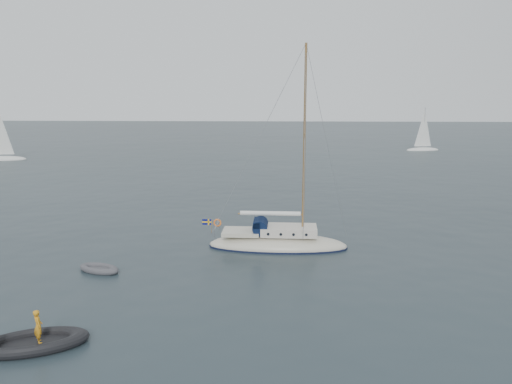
{
  "coord_description": "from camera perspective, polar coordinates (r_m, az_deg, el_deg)",
  "views": [
    {
      "loc": [
        -1.04,
        -27.73,
        9.54
      ],
      "look_at": [
        -2.27,
        0.0,
        4.07
      ],
      "focal_mm": 35.0,
      "sensor_mm": 36.0,
      "label": 1
    }
  ],
  "objects": [
    {
      "name": "sailboat",
      "position": [
        31.42,
        2.53,
        -4.65
      ],
      "size": [
        9.16,
        2.74,
        13.04
      ],
      "rotation": [
        0.0,
        0.0,
        -0.02
      ],
      "color": "beige",
      "rests_on": "ground"
    },
    {
      "name": "ground",
      "position": [
        29.35,
        4.47,
        -7.85
      ],
      "size": [
        300.0,
        300.0,
        0.0
      ],
      "primitive_type": "plane",
      "color": "black",
      "rests_on": "ground"
    },
    {
      "name": "distant_yacht_a",
      "position": [
        81.78,
        -27.25,
        5.9
      ],
      "size": [
        6.71,
        3.58,
        8.89
      ],
      "rotation": [
        0.0,
        0.0,
        0.2
      ],
      "color": "silver",
      "rests_on": "ground"
    },
    {
      "name": "dinghy",
      "position": [
        28.85,
        -17.49,
        -8.37
      ],
      "size": [
        2.48,
        1.12,
        0.36
      ],
      "rotation": [
        0.0,
        0.0,
        -0.35
      ],
      "color": "#46454A",
      "rests_on": "ground"
    },
    {
      "name": "rib",
      "position": [
        21.62,
        -24.12,
        -15.36
      ],
      "size": [
        4.08,
        1.86,
        1.53
      ],
      "rotation": [
        0.0,
        0.0,
        0.36
      ],
      "color": "black",
      "rests_on": "ground"
    },
    {
      "name": "distant_yacht_c",
      "position": [
        90.17,
        18.6,
        6.61
      ],
      "size": [
        5.81,
        3.1,
        7.7
      ],
      "rotation": [
        0.0,
        0.0,
        0.21
      ],
      "color": "silver",
      "rests_on": "ground"
    }
  ]
}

